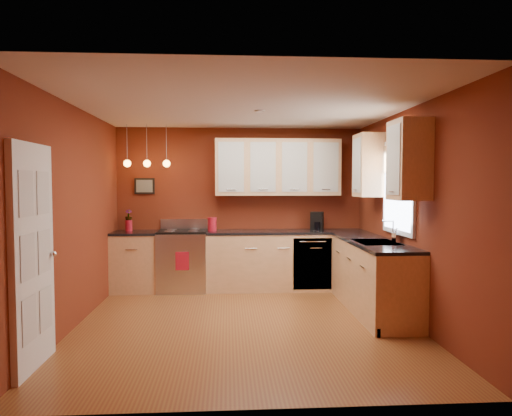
{
  "coord_description": "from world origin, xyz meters",
  "views": [
    {
      "loc": [
        -0.21,
        -5.41,
        1.68
      ],
      "look_at": [
        0.19,
        1.0,
        1.34
      ],
      "focal_mm": 32.0,
      "sensor_mm": 36.0,
      "label": 1
    }
  ],
  "objects": [
    {
      "name": "pendant_lights",
      "position": [
        -1.45,
        1.75,
        2.01
      ],
      "size": [
        0.71,
        0.11,
        0.66
      ],
      "color": "#98999E",
      "rests_on": "ceiling"
    },
    {
      "name": "wall_front",
      "position": [
        0.0,
        -2.1,
        1.3
      ],
      "size": [
        4.0,
        0.02,
        2.6
      ],
      "primitive_type": "cube",
      "color": "maroon",
      "rests_on": "floor"
    },
    {
      "name": "red_canister",
      "position": [
        -0.45,
        1.77,
        1.05
      ],
      "size": [
        0.15,
        0.15,
        0.22
      ],
      "color": "#AC1222",
      "rests_on": "counter_back_right"
    },
    {
      "name": "wall_back",
      "position": [
        0.0,
        2.1,
        1.3
      ],
      "size": [
        4.0,
        0.02,
        2.6
      ],
      "primitive_type": "cube",
      "color": "maroon",
      "rests_on": "floor"
    },
    {
      "name": "ceiling",
      "position": [
        0.0,
        0.0,
        2.6
      ],
      "size": [
        4.0,
        4.2,
        0.02
      ],
      "primitive_type": "cube",
      "color": "beige",
      "rests_on": "wall_back"
    },
    {
      "name": "wall_left",
      "position": [
        -2.0,
        0.0,
        1.3
      ],
      "size": [
        0.02,
        4.2,
        2.6
      ],
      "primitive_type": "cube",
      "color": "maroon",
      "rests_on": "floor"
    },
    {
      "name": "soap_pump",
      "position": [
        1.93,
        0.21,
        1.03
      ],
      "size": [
        0.11,
        0.11,
        0.19
      ],
      "primitive_type": "imported",
      "rotation": [
        0.0,
        0.0,
        0.32
      ],
      "color": "silver",
      "rests_on": "counter_right"
    },
    {
      "name": "base_cabinets_right",
      "position": [
        1.7,
        0.45,
        0.45
      ],
      "size": [
        0.6,
        2.1,
        0.9
      ],
      "primitive_type": "cube",
      "color": "#E8AE7C",
      "rests_on": "floor"
    },
    {
      "name": "base_cabinets_back_left",
      "position": [
        -1.65,
        1.8,
        0.45
      ],
      "size": [
        0.7,
        0.6,
        0.9
      ],
      "primitive_type": "cube",
      "color": "#E8AE7C",
      "rests_on": "floor"
    },
    {
      "name": "upper_cabinets_right",
      "position": [
        1.82,
        0.32,
        1.95
      ],
      "size": [
        0.35,
        1.95,
        0.9
      ],
      "primitive_type": "cube",
      "color": "#E8AE7C",
      "rests_on": "wall_right"
    },
    {
      "name": "counter_back_left",
      "position": [
        -1.65,
        1.8,
        0.92
      ],
      "size": [
        0.7,
        0.62,
        0.04
      ],
      "primitive_type": "cube",
      "color": "black",
      "rests_on": "base_cabinets_back_left"
    },
    {
      "name": "counter_back_right",
      "position": [
        0.73,
        1.8,
        0.92
      ],
      "size": [
        2.54,
        0.62,
        0.04
      ],
      "primitive_type": "cube",
      "color": "black",
      "rests_on": "base_cabinets_back_right"
    },
    {
      "name": "flowers",
      "position": [
        -1.77,
        1.86,
        1.19
      ],
      "size": [
        0.14,
        0.14,
        0.19
      ],
      "primitive_type": "imported",
      "rotation": [
        0.0,
        0.0,
        0.42
      ],
      "color": "#AC1222",
      "rests_on": "red_vase"
    },
    {
      "name": "sink",
      "position": [
        1.7,
        0.3,
        0.92
      ],
      "size": [
        0.5,
        0.7,
        0.33
      ],
      "color": "#98999E",
      "rests_on": "counter_right"
    },
    {
      "name": "wall_picture",
      "position": [
        -1.55,
        2.08,
        1.65
      ],
      "size": [
        0.32,
        0.03,
        0.26
      ],
      "primitive_type": "cube",
      "color": "black",
      "rests_on": "wall_back"
    },
    {
      "name": "red_vase",
      "position": [
        -1.77,
        1.86,
        1.03
      ],
      "size": [
        0.11,
        0.11,
        0.17
      ],
      "primitive_type": "cylinder",
      "color": "#AC1222",
      "rests_on": "counter_back_left"
    },
    {
      "name": "window",
      "position": [
        1.97,
        0.3,
        1.69
      ],
      "size": [
        0.06,
        1.02,
        1.22
      ],
      "color": "white",
      "rests_on": "wall_right"
    },
    {
      "name": "dish_towel",
      "position": [
        -0.89,
        1.47,
        0.52
      ],
      "size": [
        0.2,
        0.01,
        0.28
      ],
      "primitive_type": "cube",
      "color": "#AC1222",
      "rests_on": "gas_range"
    },
    {
      "name": "base_cabinets_back_right",
      "position": [
        0.73,
        1.8,
        0.45
      ],
      "size": [
        2.54,
        0.6,
        0.9
      ],
      "primitive_type": "cube",
      "color": "#E8AE7C",
      "rests_on": "floor"
    },
    {
      "name": "floor",
      "position": [
        0.0,
        0.0,
        0.0
      ],
      "size": [
        4.2,
        4.2,
        0.0
      ],
      "primitive_type": "plane",
      "color": "brown",
      "rests_on": "ground"
    },
    {
      "name": "upper_cabinets_back",
      "position": [
        0.6,
        1.93,
        1.95
      ],
      "size": [
        2.0,
        0.35,
        0.9
      ],
      "primitive_type": "cube",
      "color": "#E8AE7C",
      "rests_on": "wall_back"
    },
    {
      "name": "coffee_maker",
      "position": [
        1.25,
        1.91,
        1.07
      ],
      "size": [
        0.24,
        0.24,
        0.29
      ],
      "rotation": [
        0.0,
        0.0,
        -0.33
      ],
      "color": "black",
      "rests_on": "counter_back_right"
    },
    {
      "name": "gas_range",
      "position": [
        -0.92,
        1.8,
        0.48
      ],
      "size": [
        0.76,
        0.64,
        1.11
      ],
      "color": "silver",
      "rests_on": "floor"
    },
    {
      "name": "counter_right",
      "position": [
        1.7,
        0.45,
        0.92
      ],
      "size": [
        0.62,
        2.1,
        0.04
      ],
      "primitive_type": "cube",
      "color": "black",
      "rests_on": "base_cabinets_right"
    },
    {
      "name": "dishwasher_front",
      "position": [
        1.1,
        1.51,
        0.45
      ],
      "size": [
        0.6,
        0.02,
        0.8
      ],
      "primitive_type": "cube",
      "color": "silver",
      "rests_on": "base_cabinets_back_right"
    },
    {
      "name": "door_left_wall",
      "position": [
        -1.97,
        -1.2,
        1.03
      ],
      "size": [
        0.12,
        0.82,
        2.05
      ],
      "color": "white",
      "rests_on": "floor"
    },
    {
      "name": "wall_right",
      "position": [
        2.0,
        0.0,
        1.3
      ],
      "size": [
        0.02,
        4.2,
        2.6
      ],
      "primitive_type": "cube",
      "color": "maroon",
      "rests_on": "floor"
    }
  ]
}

